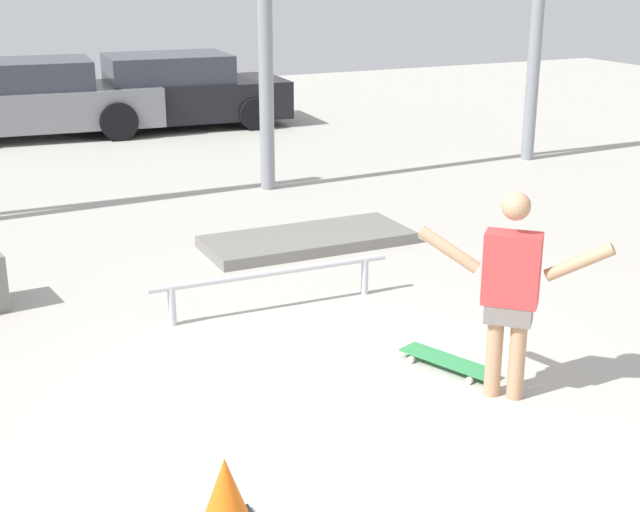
# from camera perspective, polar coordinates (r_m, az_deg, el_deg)

# --- Properties ---
(ground_plane) EXTENTS (36.00, 36.00, 0.00)m
(ground_plane) POSITION_cam_1_polar(r_m,az_deg,el_deg) (6.34, 1.81, -10.37)
(ground_plane) COLOR #B2ADA3
(skateboarder) EXTENTS (1.04, 1.01, 1.55)m
(skateboarder) POSITION_cam_1_polar(r_m,az_deg,el_deg) (6.44, 12.09, -1.95)
(skateboarder) COLOR tan
(skateboarder) RESTS_ON ground_plane
(skateboard) EXTENTS (0.50, 0.83, 0.08)m
(skateboard) POSITION_cam_1_polar(r_m,az_deg,el_deg) (7.10, 8.17, -6.67)
(skateboard) COLOR #338C4C
(skateboard) RESTS_ON ground_plane
(manual_pad) EXTENTS (2.33, 0.98, 0.12)m
(manual_pad) POSITION_cam_1_polar(r_m,az_deg,el_deg) (10.01, -0.82, 1.05)
(manual_pad) COLOR slate
(manual_pad) RESTS_ON ground_plane
(grind_rail) EXTENTS (2.30, 0.13, 0.38)m
(grind_rail) POSITION_cam_1_polar(r_m,az_deg,el_deg) (8.12, -3.07, -1.42)
(grind_rail) COLOR #B7BABF
(grind_rail) RESTS_ON ground_plane
(parked_car_grey) EXTENTS (4.57, 2.26, 1.37)m
(parked_car_grey) POSITION_cam_1_polar(r_m,az_deg,el_deg) (16.97, -18.03, 9.49)
(parked_car_grey) COLOR slate
(parked_car_grey) RESTS_ON ground_plane
(parked_car_black) EXTENTS (4.21, 2.20, 1.37)m
(parked_car_black) POSITION_cam_1_polar(r_m,az_deg,el_deg) (17.42, -9.26, 10.32)
(parked_car_black) COLOR black
(parked_car_black) RESTS_ON ground_plane
(traffic_cone) EXTENTS (0.40, 0.40, 0.50)m
(traffic_cone) POSITION_cam_1_polar(r_m,az_deg,el_deg) (5.10, -6.04, -15.21)
(traffic_cone) COLOR black
(traffic_cone) RESTS_ON ground_plane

